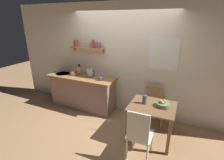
# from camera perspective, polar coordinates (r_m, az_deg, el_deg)

# --- Properties ---
(ground_plane) EXTENTS (14.00, 14.00, 0.00)m
(ground_plane) POSITION_cam_1_polar(r_m,az_deg,el_deg) (4.18, -0.18, -13.64)
(ground_plane) COLOR #A87F56
(back_wall) EXTENTS (6.80, 0.11, 2.70)m
(back_wall) POSITION_cam_1_polar(r_m,az_deg,el_deg) (4.13, 6.19, 6.37)
(back_wall) COLOR silver
(back_wall) RESTS_ON ground_plane
(kitchen_counter) EXTENTS (1.83, 0.63, 0.91)m
(kitchen_counter) POSITION_cam_1_polar(r_m,az_deg,el_deg) (4.65, -9.82, -3.87)
(kitchen_counter) COLOR gray
(kitchen_counter) RESTS_ON ground_plane
(wall_shelf) EXTENTS (0.97, 0.20, 0.34)m
(wall_shelf) POSITION_cam_1_polar(r_m,az_deg,el_deg) (4.40, -8.52, 11.46)
(wall_shelf) COLOR tan
(dining_table) EXTENTS (0.86, 0.74, 0.75)m
(dining_table) POSITION_cam_1_polar(r_m,az_deg,el_deg) (3.42, 13.34, -10.27)
(dining_table) COLOR brown
(dining_table) RESTS_ON ground_plane
(dining_chair_near) EXTENTS (0.42, 0.45, 0.98)m
(dining_chair_near) POSITION_cam_1_polar(r_m,az_deg,el_deg) (2.94, 9.14, -17.39)
(dining_chair_near) COLOR white
(dining_chair_near) RESTS_ON ground_plane
(dining_chair_far) EXTENTS (0.49, 0.51, 0.88)m
(dining_chair_far) POSITION_cam_1_polar(r_m,az_deg,el_deg) (4.02, 13.93, -7.60)
(dining_chair_far) COLOR tan
(dining_chair_far) RESTS_ON ground_plane
(fruit_bowl) EXTENTS (0.26, 0.26, 0.13)m
(fruit_bowl) POSITION_cam_1_polar(r_m,az_deg,el_deg) (3.36, 16.79, -7.72)
(fruit_bowl) COLOR slate
(fruit_bowl) RESTS_ON dining_table
(twig_vase) EXTENTS (0.09, 0.09, 0.50)m
(twig_vase) POSITION_cam_1_polar(r_m,az_deg,el_deg) (3.36, 10.97, -6.31)
(twig_vase) COLOR #475675
(twig_vase) RESTS_ON dining_table
(electric_kettle) EXTENTS (0.26, 0.18, 0.22)m
(electric_kettle) POSITION_cam_1_polar(r_m,az_deg,el_deg) (4.38, -7.43, 2.41)
(electric_kettle) COLOR black
(electric_kettle) RESTS_ON kitchen_counter
(knife_block) EXTENTS (0.10, 0.19, 0.30)m
(knife_block) POSITION_cam_1_polar(r_m,az_deg,el_deg) (4.56, -10.74, 3.20)
(knife_block) COLOR tan
(knife_block) RESTS_ON kitchen_counter
(coffee_mug_by_sink) EXTENTS (0.14, 0.09, 0.10)m
(coffee_mug_by_sink) POSITION_cam_1_polar(r_m,az_deg,el_deg) (4.57, -13.06, 2.18)
(coffee_mug_by_sink) COLOR white
(coffee_mug_by_sink) RESTS_ON kitchen_counter
(coffee_mug_spare) EXTENTS (0.12, 0.08, 0.09)m
(coffee_mug_spare) POSITION_cam_1_polar(r_m,az_deg,el_deg) (4.08, -3.93, 0.46)
(coffee_mug_spare) COLOR #3D5B89
(coffee_mug_spare) RESTS_ON kitchen_counter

